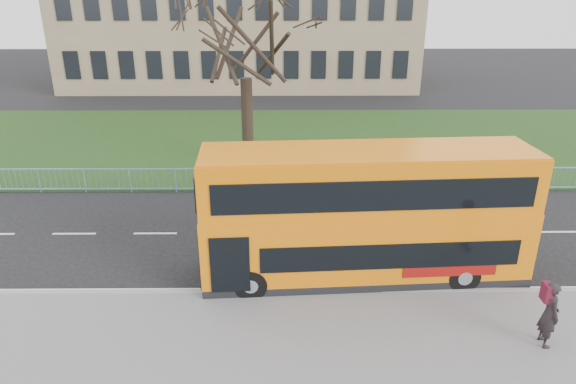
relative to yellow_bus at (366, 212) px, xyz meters
The scene contains 8 objects.
ground 2.58m from the yellow_bus, 157.54° to the left, with size 120.00×120.00×0.00m, color black.
kerb 2.68m from the yellow_bus, 140.16° to the right, with size 80.00×0.20×0.14m, color gray.
grass_verge 15.02m from the yellow_bus, 94.79° to the left, with size 80.00×15.40×0.08m, color #1C3714.
guard_railing 7.41m from the yellow_bus, 99.91° to the left, with size 40.00×0.12×1.10m, color #7EABE0, non-canonical shape.
bare_tree 11.74m from the yellow_bus, 111.97° to the left, with size 7.25×7.25×10.36m, color black, non-canonical shape.
civic_building 36.38m from the yellow_bus, 99.97° to the left, with size 30.00×15.00×14.00m, color #8B7258.
yellow_bus is the anchor object (origin of this frame).
pedestrian 5.52m from the yellow_bus, 40.22° to the right, with size 0.65×0.43×1.79m, color black.
Camera 1 is at (-1.21, -14.55, 8.62)m, focal length 32.00 mm.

